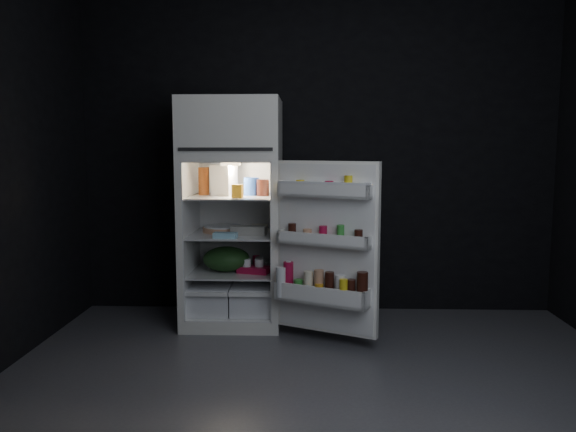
{
  "coord_description": "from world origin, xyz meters",
  "views": [
    {
      "loc": [
        -0.08,
        -3.1,
        1.4
      ],
      "look_at": [
        -0.23,
        1.0,
        0.9
      ],
      "focal_mm": 35.0,
      "sensor_mm": 36.0,
      "label": 1
    }
  ],
  "objects_px": {
    "milk_jug": "(224,180)",
    "yogurt_tray": "(254,270)",
    "refrigerator": "(233,204)",
    "egg_carton": "(249,231)",
    "fridge_door": "(325,251)"
  },
  "relations": [
    {
      "from": "refrigerator",
      "to": "milk_jug",
      "type": "xyz_separation_m",
      "value": [
        -0.06,
        -0.02,
        0.19
      ]
    },
    {
      "from": "fridge_door",
      "to": "egg_carton",
      "type": "height_order",
      "value": "fridge_door"
    },
    {
      "from": "milk_jug",
      "to": "yogurt_tray",
      "type": "height_order",
      "value": "milk_jug"
    },
    {
      "from": "fridge_door",
      "to": "refrigerator",
      "type": "bearing_deg",
      "value": 143.13
    },
    {
      "from": "egg_carton",
      "to": "yogurt_tray",
      "type": "bearing_deg",
      "value": 14.6
    },
    {
      "from": "egg_carton",
      "to": "fridge_door",
      "type": "bearing_deg",
      "value": -27.94
    },
    {
      "from": "fridge_door",
      "to": "milk_jug",
      "type": "bearing_deg",
      "value": 146.49
    },
    {
      "from": "egg_carton",
      "to": "yogurt_tray",
      "type": "distance_m",
      "value": 0.31
    },
    {
      "from": "refrigerator",
      "to": "fridge_door",
      "type": "xyz_separation_m",
      "value": [
        0.72,
        -0.54,
        -0.28
      ]
    },
    {
      "from": "yogurt_tray",
      "to": "egg_carton",
      "type": "bearing_deg",
      "value": -156.6
    },
    {
      "from": "refrigerator",
      "to": "egg_carton",
      "type": "bearing_deg",
      "value": -43.31
    },
    {
      "from": "fridge_door",
      "to": "milk_jug",
      "type": "distance_m",
      "value": 1.05
    },
    {
      "from": "milk_jug",
      "to": "egg_carton",
      "type": "xyz_separation_m",
      "value": [
        0.2,
        -0.11,
        -0.38
      ]
    },
    {
      "from": "refrigerator",
      "to": "fridge_door",
      "type": "bearing_deg",
      "value": -36.87
    },
    {
      "from": "refrigerator",
      "to": "egg_carton",
      "type": "relative_size",
      "value": 6.55
    }
  ]
}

